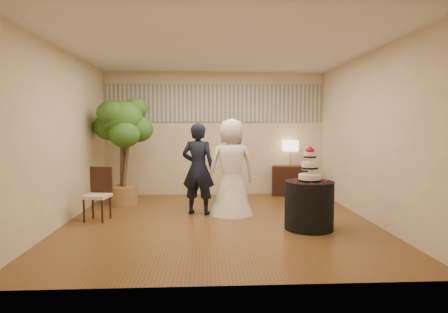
{
  "coord_description": "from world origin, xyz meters",
  "views": [
    {
      "loc": [
        -0.23,
        -6.08,
        1.58
      ],
      "look_at": [
        0.1,
        0.4,
        1.05
      ],
      "focal_mm": 30.0,
      "sensor_mm": 36.0,
      "label": 1
    }
  ],
  "objects": [
    {
      "name": "ficus_tree",
      "position": [
        -1.88,
        1.47,
        1.1
      ],
      "size": [
        1.39,
        1.39,
        2.2
      ],
      "primitive_type": null,
      "rotation": [
        0.0,
        0.0,
        -0.43
      ],
      "color": "#31611E",
      "rests_on": "floor"
    },
    {
      "name": "side_chair",
      "position": [
        -2.03,
        0.18,
        0.44
      ],
      "size": [
        0.47,
        0.49,
        0.89
      ],
      "primitive_type": null,
      "rotation": [
        0.0,
        0.0,
        -0.17
      ],
      "color": "black",
      "rests_on": "floor"
    },
    {
      "name": "wall_left",
      "position": [
        -2.5,
        0.0,
        1.4
      ],
      "size": [
        0.06,
        5.0,
        2.8
      ],
      "primitive_type": "cube",
      "color": "beige",
      "rests_on": "ground"
    },
    {
      "name": "cake_table",
      "position": [
        1.36,
        -0.51,
        0.37
      ],
      "size": [
        0.92,
        0.92,
        0.74
      ],
      "primitive_type": "cylinder",
      "rotation": [
        0.0,
        0.0,
        -0.28
      ],
      "color": "black",
      "rests_on": "floor"
    },
    {
      "name": "wall_back",
      "position": [
        0.0,
        2.5,
        1.4
      ],
      "size": [
        5.0,
        0.06,
        2.8
      ],
      "primitive_type": "cube",
      "color": "beige",
      "rests_on": "ground"
    },
    {
      "name": "wall_front",
      "position": [
        0.0,
        -2.5,
        1.4
      ],
      "size": [
        5.0,
        0.06,
        2.8
      ],
      "primitive_type": "cube",
      "color": "beige",
      "rests_on": "ground"
    },
    {
      "name": "console",
      "position": [
        1.7,
        2.27,
        0.34
      ],
      "size": [
        0.86,
        0.5,
        0.68
      ],
      "primitive_type": "cube",
      "rotation": [
        0.0,
        0.0,
        -0.17
      ],
      "color": "black",
      "rests_on": "floor"
    },
    {
      "name": "wedding_cake",
      "position": [
        1.36,
        -0.51,
        1.01
      ],
      "size": [
        0.34,
        0.34,
        0.53
      ],
      "primitive_type": null,
      "color": "white",
      "rests_on": "cake_table"
    },
    {
      "name": "wall_right",
      "position": [
        2.5,
        0.0,
        1.4
      ],
      "size": [
        0.06,
        5.0,
        2.8
      ],
      "primitive_type": "cube",
      "color": "beige",
      "rests_on": "ground"
    },
    {
      "name": "groom",
      "position": [
        -0.35,
        0.57,
        0.82
      ],
      "size": [
        0.68,
        0.54,
        1.64
      ],
      "primitive_type": "imported",
      "rotation": [
        0.0,
        0.0,
        2.87
      ],
      "color": "black",
      "rests_on": "floor"
    },
    {
      "name": "ceiling",
      "position": [
        0.0,
        0.0,
        2.8
      ],
      "size": [
        5.0,
        5.0,
        0.0
      ],
      "primitive_type": "cube",
      "color": "white",
      "rests_on": "wall_back"
    },
    {
      "name": "table_lamp",
      "position": [
        1.7,
        2.27,
        0.97
      ],
      "size": [
        0.3,
        0.3,
        0.58
      ],
      "primitive_type": null,
      "color": "beige",
      "rests_on": "console"
    },
    {
      "name": "bride",
      "position": [
        0.24,
        0.55,
        0.86
      ],
      "size": [
        0.96,
        0.92,
        1.71
      ],
      "primitive_type": "imported",
      "rotation": [
        0.0,
        0.0,
        3.32
      ],
      "color": "white",
      "rests_on": "floor"
    },
    {
      "name": "mural_border",
      "position": [
        0.0,
        2.48,
        2.1
      ],
      "size": [
        4.9,
        0.02,
        0.85
      ],
      "primitive_type": "cube",
      "color": "#A4A394",
      "rests_on": "wall_back"
    },
    {
      "name": "floor",
      "position": [
        0.0,
        0.0,
        0.0
      ],
      "size": [
        5.0,
        5.0,
        0.0
      ],
      "primitive_type": "cube",
      "color": "brown",
      "rests_on": "ground"
    }
  ]
}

